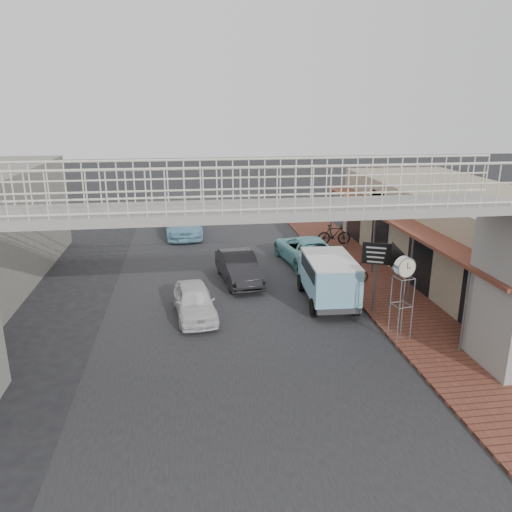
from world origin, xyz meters
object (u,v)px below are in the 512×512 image
object	(u,v)px
angkot_far	(183,223)
street_clock	(404,271)
motorcycle_near	(350,273)
angkot_curb	(306,249)
white_hatchback	(194,301)
angkot_van	(328,274)
motorcycle_far	(334,235)
dark_sedan	(239,267)
arrow_sign	(396,256)

from	to	relation	value
angkot_far	street_clock	world-z (taller)	street_clock
motorcycle_near	angkot_curb	bearing A→B (deg)	35.23
white_hatchback	motorcycle_near	xyz separation A→B (m)	(7.00, 2.65, -0.09)
angkot_van	angkot_curb	bearing A→B (deg)	88.68
street_clock	angkot_far	bearing A→B (deg)	103.42
white_hatchback	motorcycle_far	world-z (taller)	motorcycle_far
dark_sedan	motorcycle_far	size ratio (longest dim) A/B	2.19
white_hatchback	angkot_curb	distance (m)	8.31
angkot_van	motorcycle_far	distance (m)	8.66
angkot_curb	street_clock	world-z (taller)	street_clock
angkot_far	arrow_sign	bearing A→B (deg)	-63.01
angkot_far	motorcycle_near	bearing A→B (deg)	-56.58
motorcycle_near	arrow_sign	bearing A→B (deg)	-157.59
white_hatchback	motorcycle_near	distance (m)	7.49
angkot_curb	angkot_far	distance (m)	9.09
angkot_van	motorcycle_near	distance (m)	2.73
street_clock	dark_sedan	bearing A→B (deg)	114.39
dark_sedan	angkot_van	world-z (taller)	angkot_van
angkot_curb	angkot_far	world-z (taller)	angkot_far
dark_sedan	angkot_far	distance (m)	9.35
angkot_van	arrow_sign	xyz separation A→B (m)	(2.11, -1.50, 1.11)
white_hatchback	dark_sedan	xyz separation A→B (m)	(2.06, 3.61, 0.07)
angkot_curb	arrow_sign	size ratio (longest dim) A/B	1.80
white_hatchback	arrow_sign	xyz separation A→B (m)	(7.47, -0.91, 1.75)
angkot_far	motorcycle_far	bearing A→B (deg)	-27.49
angkot_far	motorcycle_far	size ratio (longest dim) A/B	2.74
dark_sedan	angkot_curb	bearing A→B (deg)	25.56
motorcycle_far	arrow_sign	distance (m)	9.88
angkot_curb	arrow_sign	bearing A→B (deg)	97.15
white_hatchback	angkot_van	size ratio (longest dim) A/B	0.87
angkot_far	arrow_sign	xyz separation A→B (m)	(7.91, -13.53, 1.61)
motorcycle_far	street_clock	size ratio (longest dim) A/B	0.66
angkot_far	motorcycle_near	world-z (taller)	angkot_far
dark_sedan	motorcycle_far	world-z (taller)	dark_sedan
street_clock	motorcycle_far	bearing A→B (deg)	72.55
dark_sedan	street_clock	distance (m)	8.36
street_clock	motorcycle_near	bearing A→B (deg)	77.00
angkot_curb	angkot_far	xyz separation A→B (m)	(-6.20, 6.64, 0.05)
angkot_far	arrow_sign	world-z (taller)	arrow_sign
white_hatchback	arrow_sign	size ratio (longest dim) A/B	1.28
dark_sedan	angkot_far	size ratio (longest dim) A/B	0.80
white_hatchback	angkot_far	size ratio (longest dim) A/B	0.69
white_hatchback	motorcycle_near	world-z (taller)	white_hatchback
angkot_far	street_clock	distance (m)	17.32
white_hatchback	motorcycle_far	bearing A→B (deg)	41.85
angkot_far	angkot_van	distance (m)	13.36
dark_sedan	angkot_curb	xyz separation A→B (m)	(3.70, 2.37, 0.01)
motorcycle_far	angkot_curb	bearing A→B (deg)	145.48
angkot_curb	motorcycle_near	size ratio (longest dim) A/B	3.16
white_hatchback	arrow_sign	distance (m)	7.73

